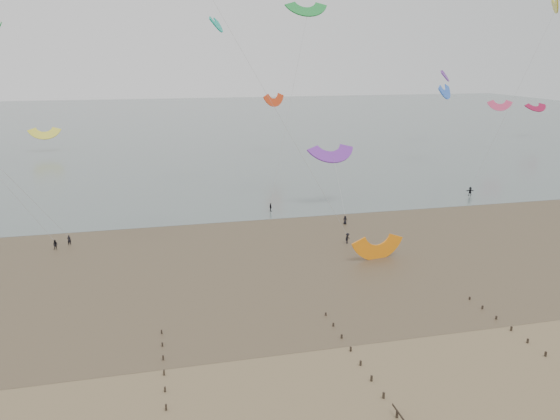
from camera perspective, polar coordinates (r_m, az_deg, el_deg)
The scene contains 6 objects.
ground at distance 51.37m, azimuth 4.70°, elevation -17.27°, with size 500.00×500.00×0.00m, color brown.
sea_and_shore at distance 80.84m, azimuth -5.64°, elevation -4.55°, with size 500.00×665.00×0.03m.
kitesurfer_lead at distance 89.75m, azimuth -21.17°, elevation -2.96°, with size 0.59×0.39×1.61m, color black.
kitesurfers at distance 99.44m, azimuth 7.27°, elevation -0.20°, with size 154.07×23.67×1.86m.
grounded_kite at distance 79.75m, azimuth 10.12°, elevation -5.03°, with size 6.81×3.57×5.19m, color orange, non-canonical shape.
kites_airborne at distance 131.00m, azimuth -9.60°, elevation 12.59°, with size 240.94×109.06×41.37m.
Camera 1 is at (-13.85, -40.83, 27.94)m, focal length 35.00 mm.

